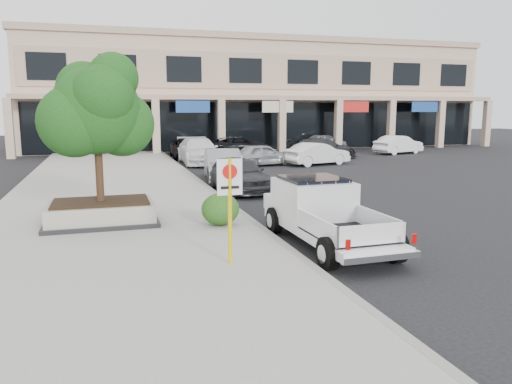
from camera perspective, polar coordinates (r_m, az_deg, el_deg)
ground at (r=12.93m, az=10.12°, el=-6.28°), size 120.00×120.00×0.00m
sidewalk at (r=17.40m, az=-15.83°, el=-2.14°), size 8.00×52.00×0.15m
curb at (r=17.89m, az=-3.09°, el=-1.47°), size 0.20×52.00×0.15m
strip_mall at (r=47.05m, az=0.11°, el=11.11°), size 40.55×12.43×9.50m
planter at (r=15.33m, az=-17.25°, el=-2.24°), size 3.20×2.20×0.68m
planter_tree at (r=15.18m, az=-17.29°, el=8.83°), size 2.90×2.55×4.00m
no_parking_sign at (r=10.69m, az=-3.01°, el=-0.50°), size 0.55×0.09×2.30m
hedge at (r=14.42m, az=-4.10°, el=-1.98°), size 1.10×0.99×0.93m
pickup_truck at (r=12.83m, az=8.25°, el=-2.52°), size 2.05×5.32×1.67m
curb_car_a at (r=21.01m, az=-1.93°, el=2.07°), size 2.30×4.61×1.51m
curb_car_b at (r=24.18m, az=-3.80°, el=3.07°), size 2.25×4.83×1.53m
curb_car_c at (r=31.88m, az=-6.58°, el=4.69°), size 2.29×5.61×1.63m
curb_car_d at (r=35.37m, az=-7.64°, el=5.03°), size 2.77×5.45×1.48m
lot_car_a at (r=30.56m, az=0.77°, el=4.27°), size 4.16×2.27×1.34m
lot_car_b at (r=31.20m, az=7.04°, el=4.35°), size 4.41×2.46×1.38m
lot_car_c at (r=34.95m, az=7.72°, el=4.93°), size 5.21×2.83×1.43m
lot_car_d at (r=37.29m, az=-1.83°, el=5.29°), size 5.10×2.37×1.42m
lot_car_e at (r=42.72m, az=7.85°, el=5.71°), size 4.21×2.37×1.35m
lot_car_f at (r=40.12m, az=15.97°, el=5.22°), size 4.52×2.76×1.41m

